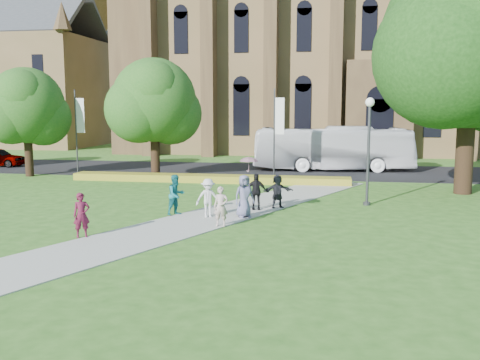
% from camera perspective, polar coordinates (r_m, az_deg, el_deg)
% --- Properties ---
extents(ground, '(160.00, 160.00, 0.00)m').
position_cam_1_polar(ground, '(21.38, -6.02, -5.19)').
color(ground, '#2C5B1B').
rests_on(ground, ground).
extents(road, '(160.00, 10.00, 0.02)m').
position_cam_1_polar(road, '(40.74, 1.53, 1.05)').
color(road, black).
rests_on(road, ground).
extents(footpath, '(15.58, 28.54, 0.04)m').
position_cam_1_polar(footpath, '(22.32, -5.33, -4.58)').
color(footpath, '#B2B2A8').
rests_on(footpath, ground).
extents(flower_hedge, '(18.00, 1.40, 0.45)m').
position_cam_1_polar(flower_hedge, '(34.43, -3.35, 0.16)').
color(flower_hedge, gold).
rests_on(flower_hedge, ground).
extents(cathedral, '(52.60, 18.25, 28.00)m').
position_cam_1_polar(cathedral, '(60.51, 14.11, 15.34)').
color(cathedral, brown).
rests_on(cathedral, ground).
extents(building_west, '(22.00, 14.00, 18.30)m').
position_cam_1_polar(building_west, '(73.78, -23.38, 10.59)').
color(building_west, brown).
rests_on(building_west, ground).
extents(streetlamp, '(0.44, 0.44, 5.24)m').
position_cam_1_polar(streetlamp, '(26.67, 13.58, 4.36)').
color(streetlamp, '#38383D').
rests_on(streetlamp, ground).
extents(large_tree, '(9.60, 9.60, 13.20)m').
position_cam_1_polar(large_tree, '(32.12, 23.42, 13.56)').
color(large_tree, '#332114').
rests_on(large_tree, ground).
extents(street_tree_0, '(5.20, 5.20, 7.50)m').
position_cam_1_polar(street_tree_0, '(39.83, -21.85, 7.36)').
color(street_tree_0, '#332114').
rests_on(street_tree_0, ground).
extents(street_tree_1, '(5.60, 5.60, 8.05)m').
position_cam_1_polar(street_tree_1, '(36.47, -9.15, 8.37)').
color(street_tree_1, '#332114').
rests_on(street_tree_1, ground).
extents(banner_pole_0, '(0.70, 0.10, 6.00)m').
position_cam_1_polar(banner_pole_0, '(35.47, 3.86, 5.51)').
color(banner_pole_0, '#38383D').
rests_on(banner_pole_0, ground).
extents(banner_pole_1, '(0.70, 0.10, 6.00)m').
position_cam_1_polar(banner_pole_1, '(39.41, -16.94, 5.42)').
color(banner_pole_1, '#38383D').
rests_on(banner_pole_1, ground).
extents(tour_coach, '(12.20, 4.00, 3.34)m').
position_cam_1_polar(tour_coach, '(41.03, 9.86, 3.34)').
color(tour_coach, silver).
rests_on(tour_coach, road).
extents(pedestrian_0, '(0.72, 0.66, 1.65)m').
position_cam_1_polar(pedestrian_0, '(20.45, -16.55, -3.60)').
color(pedestrian_0, '#511228').
rests_on(pedestrian_0, footpath).
extents(pedestrian_1, '(1.06, 1.11, 1.80)m').
position_cam_1_polar(pedestrian_1, '(23.79, -6.83, -1.58)').
color(pedestrian_1, '#16696F').
rests_on(pedestrian_1, footpath).
extents(pedestrian_2, '(1.24, 1.00, 1.68)m').
position_cam_1_polar(pedestrian_2, '(23.22, -3.42, -1.92)').
color(pedestrian_2, silver).
rests_on(pedestrian_2, footpath).
extents(pedestrian_3, '(1.03, 0.52, 1.69)m').
position_cam_1_polar(pedestrian_3, '(24.88, 1.70, -1.24)').
color(pedestrian_3, black).
rests_on(pedestrian_3, footpath).
extents(pedestrian_4, '(1.08, 1.00, 1.85)m').
position_cam_1_polar(pedestrian_4, '(23.14, 0.46, -1.72)').
color(pedestrian_4, slate).
rests_on(pedestrian_4, footpath).
extents(pedestrian_5, '(1.53, 0.99, 1.58)m').
position_cam_1_polar(pedestrian_5, '(25.37, 4.02, -1.21)').
color(pedestrian_5, black).
rests_on(pedestrian_5, footpath).
extents(pedestrian_6, '(0.61, 0.43, 1.60)m').
position_cam_1_polar(pedestrian_6, '(21.42, -2.05, -2.83)').
color(pedestrian_6, '#AF9892').
rests_on(pedestrian_6, footpath).
extents(parasol, '(0.98, 0.98, 0.68)m').
position_cam_1_polar(parasol, '(23.03, 0.94, 1.41)').
color(parasol, pink).
rests_on(parasol, pedestrian_4).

